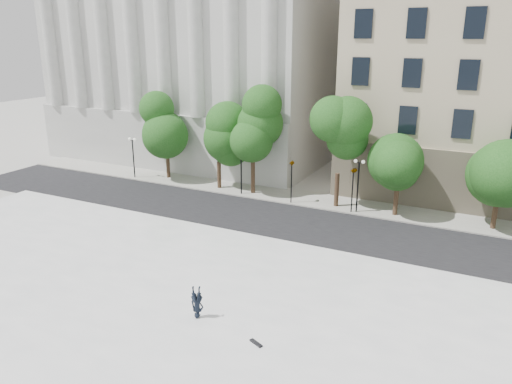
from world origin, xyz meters
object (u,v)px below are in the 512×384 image
(traffic_light_east, at_px, (354,167))
(traffic_light_west, at_px, (292,161))
(person_lying, at_px, (198,313))
(skateboard, at_px, (256,343))

(traffic_light_east, bearing_deg, traffic_light_west, 180.00)
(person_lying, bearing_deg, traffic_light_east, 63.15)
(traffic_light_east, relative_size, skateboard, 5.92)
(traffic_light_east, height_order, skateboard, traffic_light_east)
(skateboard, bearing_deg, person_lying, -166.20)
(person_lying, relative_size, skateboard, 2.28)
(traffic_light_west, height_order, skateboard, traffic_light_west)
(traffic_light_west, relative_size, traffic_light_east, 0.99)
(traffic_light_west, bearing_deg, person_lying, -80.78)
(traffic_light_east, xyz_separation_m, person_lying, (-2.08, -18.89, -3.08))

